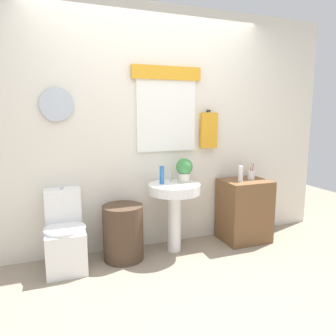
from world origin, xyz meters
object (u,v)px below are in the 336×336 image
Objects in this scene: wooden_cabinet at (244,210)px; toothbrush_cup at (251,175)px; laundry_hamper at (123,232)px; soap_bottle at (162,175)px; toilet at (65,238)px; pedestal_sink at (174,200)px; potted_plant at (184,169)px; lotion_bottle at (241,174)px.

toothbrush_cup is at bearing 12.24° from wooden_cabinet.
laundry_hamper is 2.97× the size of soap_bottle.
soap_bottle is at bearing 0.87° from toilet.
toilet is at bearing 179.00° from wooden_cabinet.
wooden_cabinet is (1.44, 0.00, 0.08)m from laundry_hamper.
soap_bottle is (-0.12, 0.05, 0.27)m from pedestal_sink.
wooden_cabinet is at bearing -167.76° from toothbrush_cup.
soap_bottle is at bearing -177.80° from potted_plant.
soap_bottle reaches higher than toilet.
soap_bottle is 0.74× the size of potted_plant.
lotion_bottle is 0.96× the size of toothbrush_cup.
toilet reaches higher than wooden_cabinet.
pedestal_sink is 0.30m from soap_bottle.
wooden_cabinet is 0.42m from toothbrush_cup.
potted_plant reaches higher than toilet.
soap_bottle reaches higher than toothbrush_cup.
potted_plant is (1.26, 0.03, 0.59)m from toilet.
potted_plant is at bearing 4.92° from laundry_hamper.
wooden_cabinet is 2.80× the size of potted_plant.
soap_bottle is 1.07× the size of lotion_bottle.
potted_plant is (0.70, 0.06, 0.60)m from laundry_hamper.
toothbrush_cup reaches higher than laundry_hamper.
lotion_bottle is at bearing -2.91° from pedestal_sink.
toilet is 1.36× the size of laundry_hamper.
pedestal_sink is 0.35m from potted_plant.
potted_plant is 1.45× the size of lotion_bottle.
lotion_bottle is 0.20m from toothbrush_cup.
lotion_bottle is at bearing -1.70° from laundry_hamper.
laundry_hamper is 0.76× the size of pedestal_sink.
lotion_bottle reaches higher than pedestal_sink.
soap_bottle reaches higher than laundry_hamper.
soap_bottle is 1.10m from toothbrush_cup.
soap_bottle is at bearing 177.14° from wooden_cabinet.
toothbrush_cup is (1.53, 0.02, 0.49)m from laundry_hamper.
toothbrush_cup is at bearing -1.56° from soap_bottle.
toothbrush_cup reaches higher than wooden_cabinet.
wooden_cabinet is at bearing -1.00° from toilet.
potted_plant is (0.26, 0.01, 0.05)m from soap_bottle.
pedestal_sink reaches higher than laundry_hamper.
potted_plant is (-0.74, 0.06, 0.52)m from wooden_cabinet.
wooden_cabinet is (0.88, 0.00, -0.21)m from pedestal_sink.
soap_bottle is 0.91m from lotion_bottle.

